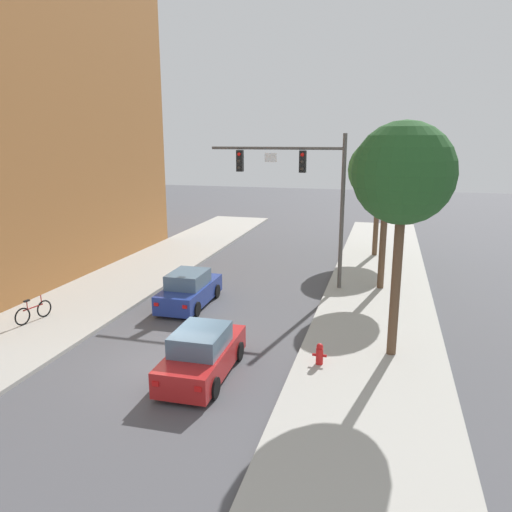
% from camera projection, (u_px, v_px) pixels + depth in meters
% --- Properties ---
extents(ground_plane, '(120.00, 120.00, 0.00)m').
position_uv_depth(ground_plane, '(172.00, 364.00, 16.49)').
color(ground_plane, '#4C4C51').
extents(sidewalk_left, '(5.00, 60.00, 0.15)m').
position_uv_depth(sidewalk_left, '(11.00, 342.00, 18.12)').
color(sidewalk_left, '#A8A59E').
rests_on(sidewalk_left, ground).
extents(sidewalk_right, '(5.00, 60.00, 0.15)m').
position_uv_depth(sidewalk_right, '(369.00, 387.00, 14.82)').
color(sidewalk_right, '#A8A59E').
rests_on(sidewalk_right, ground).
extents(traffic_signal_mast, '(6.68, 0.38, 7.50)m').
position_uv_depth(traffic_signal_mast, '(304.00, 182.00, 23.69)').
color(traffic_signal_mast, '#514C47').
rests_on(traffic_signal_mast, sidewalk_right).
extents(car_lead_blue, '(1.87, 4.26, 1.60)m').
position_uv_depth(car_lead_blue, '(189.00, 290.00, 22.13)').
color(car_lead_blue, navy).
rests_on(car_lead_blue, ground).
extents(car_following_red, '(1.89, 4.27, 1.60)m').
position_uv_depth(car_following_red, '(202.00, 354.00, 15.56)').
color(car_following_red, '#B21E1E').
rests_on(car_following_red, ground).
extents(bicycle_leaning, '(0.41, 1.75, 0.98)m').
position_uv_depth(bicycle_leaning, '(33.00, 312.00, 19.87)').
color(bicycle_leaning, black).
rests_on(bicycle_leaning, sidewalk_left).
extents(fire_hydrant, '(0.48, 0.24, 0.72)m').
position_uv_depth(fire_hydrant, '(320.00, 354.00, 16.08)').
color(fire_hydrant, red).
rests_on(fire_hydrant, sidewalk_right).
extents(street_tree_nearest, '(3.30, 3.30, 7.84)m').
position_uv_depth(street_tree_nearest, '(403.00, 175.00, 15.51)').
color(street_tree_nearest, brown).
rests_on(street_tree_nearest, sidewalk_right).
extents(street_tree_second, '(3.01, 3.01, 6.79)m').
position_uv_depth(street_tree_second, '(387.00, 182.00, 23.18)').
color(street_tree_second, brown).
rests_on(street_tree_second, sidewalk_right).
extents(street_tree_third, '(3.83, 3.83, 7.28)m').
position_uv_depth(street_tree_third, '(379.00, 170.00, 30.06)').
color(street_tree_third, brown).
rests_on(street_tree_third, sidewalk_right).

